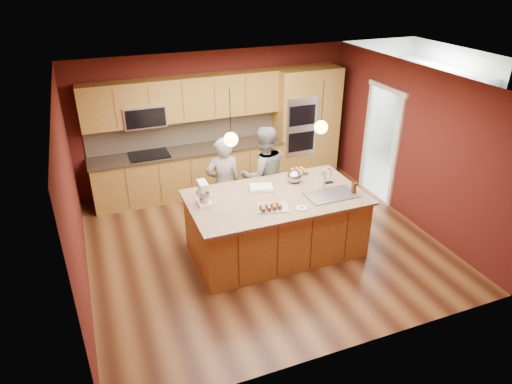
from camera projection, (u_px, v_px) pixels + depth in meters
name	position (u px, v px, depth m)	size (l,w,h in m)	color
floor	(263.00, 243.00, 7.57)	(5.50, 5.50, 0.00)	#442414
ceiling	(264.00, 80.00, 6.33)	(5.50, 5.50, 0.00)	silver
wall_back	(216.00, 120.00, 9.02)	(5.50, 5.50, 0.00)	#4E1713
wall_front	(351.00, 258.00, 4.88)	(5.50, 5.50, 0.00)	#4E1713
wall_left	(72.00, 200.00, 6.06)	(5.00, 5.00, 0.00)	#4E1713
wall_right	(411.00, 145.00, 7.84)	(5.00, 5.00, 0.00)	#4E1713
cabinet_run	(186.00, 147.00, 8.76)	(3.74, 0.64, 2.30)	olive
oven_column	(306.00, 124.00, 9.46)	(1.30, 0.62, 2.30)	olive
doorway_trim	(380.00, 145.00, 8.63)	(0.08, 1.11, 2.20)	silver
laundry_room	(443.00, 86.00, 9.08)	(2.60, 2.70, 2.70)	beige
pendant_left	(231.00, 139.00, 6.24)	(0.20, 0.20, 0.80)	black
pendant_right	(321.00, 127.00, 6.69)	(0.20, 0.20, 0.80)	black
island	(276.00, 223.00, 7.16)	(2.68, 1.50, 1.37)	olive
person_left	(223.00, 184.00, 7.66)	(0.60, 0.40, 1.65)	black
person_right	(264.00, 175.00, 7.88)	(0.85, 0.66, 1.75)	slate
stand_mixer	(203.00, 195.00, 6.63)	(0.19, 0.27, 0.36)	white
sheet_cake	(261.00, 188.00, 7.14)	(0.47, 0.40, 0.05)	white
cooling_rack	(273.00, 207.00, 6.60)	(0.45, 0.32, 0.02)	silver
mixing_bowl	(295.00, 176.00, 7.33)	(0.25, 0.25, 0.21)	#AFB1B5
plate	(302.00, 208.00, 6.59)	(0.16, 0.16, 0.01)	white
tumbler	(354.00, 188.00, 7.00)	(0.08, 0.08, 0.17)	#361D0C
phone	(329.00, 182.00, 7.35)	(0.14, 0.08, 0.01)	black
cupcakes_left	(203.00, 191.00, 7.01)	(0.21, 0.14, 0.06)	gold
cupcakes_rack	(271.00, 206.00, 6.54)	(0.34, 0.17, 0.08)	gold
cupcakes_right	(299.00, 171.00, 7.65)	(0.26, 0.26, 0.08)	gold
washer	(436.00, 161.00, 9.38)	(0.62, 0.64, 1.00)	white
dryer	(412.00, 147.00, 10.03)	(0.62, 0.64, 1.00)	white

